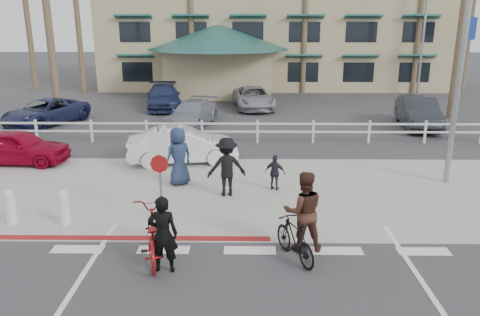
{
  "coord_description": "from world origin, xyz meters",
  "views": [
    {
      "loc": [
        -0.1,
        -9.15,
        5.13
      ],
      "look_at": [
        -0.26,
        3.11,
        1.5
      ],
      "focal_mm": 35.0,
      "sensor_mm": 36.0,
      "label": 1
    }
  ],
  "objects_px": {
    "sign_post": "(160,170)",
    "car_red_compact": "(17,147)",
    "car_white_sedan": "(183,145)",
    "bike_red": "(152,234)",
    "bike_black": "(295,239)"
  },
  "relations": [
    {
      "from": "sign_post",
      "to": "car_red_compact",
      "type": "height_order",
      "value": "sign_post"
    },
    {
      "from": "bike_black",
      "to": "car_white_sedan",
      "type": "bearing_deg",
      "value": -89.35
    },
    {
      "from": "sign_post",
      "to": "bike_red",
      "type": "height_order",
      "value": "sign_post"
    },
    {
      "from": "bike_red",
      "to": "car_red_compact",
      "type": "xyz_separation_m",
      "value": [
        -6.37,
        7.11,
        0.06
      ]
    },
    {
      "from": "bike_black",
      "to": "car_red_compact",
      "type": "bearing_deg",
      "value": -61.28
    },
    {
      "from": "bike_red",
      "to": "car_white_sedan",
      "type": "height_order",
      "value": "car_white_sedan"
    },
    {
      "from": "car_white_sedan",
      "to": "bike_red",
      "type": "bearing_deg",
      "value": 172.95
    },
    {
      "from": "car_red_compact",
      "to": "sign_post",
      "type": "bearing_deg",
      "value": -126.65
    },
    {
      "from": "sign_post",
      "to": "car_white_sedan",
      "type": "relative_size",
      "value": 0.72
    },
    {
      "from": "car_white_sedan",
      "to": "car_red_compact",
      "type": "height_order",
      "value": "car_white_sedan"
    },
    {
      "from": "car_red_compact",
      "to": "bike_black",
      "type": "bearing_deg",
      "value": -123.87
    },
    {
      "from": "bike_red",
      "to": "bike_black",
      "type": "xyz_separation_m",
      "value": [
        3.17,
        -0.03,
        -0.1
      ]
    },
    {
      "from": "sign_post",
      "to": "bike_black",
      "type": "relative_size",
      "value": 1.8
    },
    {
      "from": "sign_post",
      "to": "car_white_sedan",
      "type": "xyz_separation_m",
      "value": [
        -0.15,
        5.36,
        -0.79
      ]
    },
    {
      "from": "sign_post",
      "to": "bike_red",
      "type": "relative_size",
      "value": 1.31
    }
  ]
}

